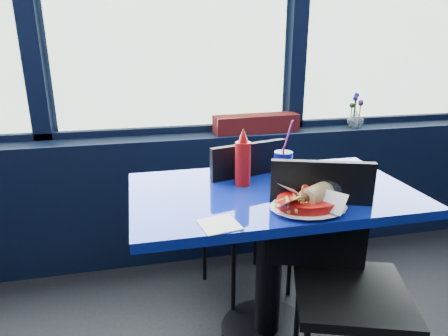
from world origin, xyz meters
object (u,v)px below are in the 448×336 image
chair_near_front (338,265)px  soda_cup (283,166)px  near_table (270,228)px  flower_vase (356,117)px  food_basket (310,201)px  chair_near_back (247,210)px  planter_box (256,123)px  ketchup_bottle (243,160)px

chair_near_front → soda_cup: soda_cup is taller
near_table → flower_vase: flower_vase is taller
near_table → soda_cup: 0.28m
food_basket → chair_near_back: bearing=92.9°
planter_box → ketchup_bottle: bearing=-114.4°
near_table → planter_box: 0.92m
ketchup_bottle → soda_cup: size_ratio=0.90×
near_table → chair_near_back: chair_near_back is taller
food_basket → ketchup_bottle: size_ratio=1.11×
chair_near_back → soda_cup: (0.10, -0.21, 0.30)m
chair_near_front → food_basket: (-0.11, 0.06, 0.26)m
planter_box → near_table: bearing=-105.6°
near_table → flower_vase: 1.24m
planter_box → soda_cup: size_ratio=1.89×
soda_cup → chair_near_back: bearing=116.2°
flower_vase → food_basket: 1.33m
flower_vase → soda_cup: size_ratio=0.79×
planter_box → food_basket: bearing=-99.4°
chair_near_front → flower_vase: (0.69, 1.12, 0.34)m
food_basket → soda_cup: 0.33m
ketchup_bottle → near_table: bearing=-38.4°
planter_box → flower_vase: (0.68, -0.02, 0.01)m
near_table → planter_box: size_ratio=2.23×
chair_near_back → planter_box: (0.21, 0.54, 0.33)m
near_table → flower_vase: (0.87, 0.83, 0.30)m
food_basket → ketchup_bottle: 0.37m
ketchup_bottle → flower_vase: bearing=37.3°
flower_vase → ketchup_bottle: flower_vase is taller
chair_near_front → planter_box: (0.01, 1.14, 0.32)m
chair_near_front → soda_cup: (-0.09, 0.39, 0.29)m
chair_near_back → food_basket: 0.60m
chair_near_front → food_basket: chair_near_front is taller
near_table → chair_near_back: (-0.02, 0.31, -0.05)m
planter_box → soda_cup: 0.76m
chair_near_front → chair_near_back: 0.63m
chair_near_back → ketchup_bottle: 0.42m
planter_box → ketchup_bottle: 0.82m
chair_near_back → soda_cup: soda_cup is taller
chair_near_back → soda_cup: 0.38m
flower_vase → chair_near_front: bearing=-121.7°
chair_near_front → food_basket: bearing=169.8°
chair_near_front → planter_box: size_ratio=1.71×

